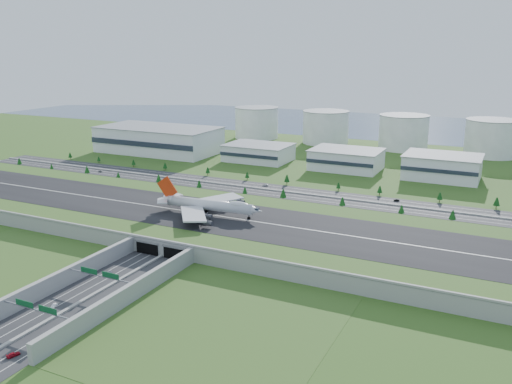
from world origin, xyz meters
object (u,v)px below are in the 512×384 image
at_px(car_0, 108,272).
at_px(car_1, 54,306).
at_px(car_5, 396,200).
at_px(boeing_747, 209,205).
at_px(car_3, 13,354).
at_px(car_2, 134,283).
at_px(car_4, 100,171).
at_px(car_7, 265,185).
at_px(fuel_tank_a, 257,123).

distance_m(car_0, car_1, 36.19).
relative_size(car_1, car_5, 0.99).
distance_m(boeing_747, car_3, 150.11).
height_order(boeing_747, car_2, boeing_747).
xyz_separation_m(car_2, car_4, (-169.55, 170.44, -0.03)).
xyz_separation_m(car_4, car_7, (147.19, 17.81, 0.01)).
xyz_separation_m(car_3, car_4, (-168.83, 235.48, -0.01)).
height_order(car_4, car_5, car_4).
relative_size(boeing_747, car_1, 17.08).
xyz_separation_m(car_1, car_4, (-153.58, 202.19, 0.01)).
relative_size(car_3, car_5, 1.16).
height_order(car_1, car_5, car_5).
relative_size(car_0, car_2, 0.82).
xyz_separation_m(car_0, car_2, (18.92, -4.32, -0.01)).
bearing_deg(car_3, fuel_tank_a, -58.46).
bearing_deg(fuel_tank_a, car_1, -75.12).
bearing_deg(car_3, car_0, -59.38).
bearing_deg(fuel_tank_a, car_7, -62.55).
xyz_separation_m(car_0, car_5, (96.36, 184.79, -0.04)).
xyz_separation_m(car_1, car_5, (93.40, 220.86, 0.01)).
relative_size(car_1, car_3, 0.85).
bearing_deg(car_2, car_0, -24.64).
xyz_separation_m(car_2, car_3, (-0.72, -65.05, -0.01)).
distance_m(boeing_747, car_5, 137.71).
distance_m(car_0, car_5, 208.40).
height_order(car_0, car_5, car_0).
bearing_deg(car_5, car_3, -36.84).
relative_size(boeing_747, car_2, 13.63).
distance_m(car_0, car_2, 19.41).
height_order(car_5, car_7, car_7).
distance_m(car_1, car_7, 220.09).
bearing_deg(car_2, fuel_tank_a, -83.63).
bearing_deg(car_4, car_2, -138.09).
distance_m(car_4, car_5, 247.69).
xyz_separation_m(boeing_747, car_1, (-5.23, -115.90, -13.18)).
bearing_deg(car_5, fuel_tank_a, -154.47).
bearing_deg(car_1, fuel_tank_a, 87.82).
distance_m(car_3, car_5, 265.90).
xyz_separation_m(boeing_747, car_4, (-158.82, 86.29, -13.18)).
distance_m(boeing_747, car_2, 85.84).
relative_size(fuel_tank_a, car_4, 12.82).
height_order(car_1, car_7, car_7).
bearing_deg(car_3, car_4, -38.44).
xyz_separation_m(car_0, car_1, (2.95, -36.07, -0.04)).
xyz_separation_m(boeing_747, car_3, (10.01, -149.19, -13.16)).
relative_size(car_1, car_4, 1.02).
xyz_separation_m(car_1, car_7, (-6.39, 219.99, 0.02)).
xyz_separation_m(fuel_tank_a, car_3, (128.27, -458.58, -16.70)).
xyz_separation_m(boeing_747, car_7, (-11.62, 104.09, -13.17)).
relative_size(car_3, car_4, 1.20).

